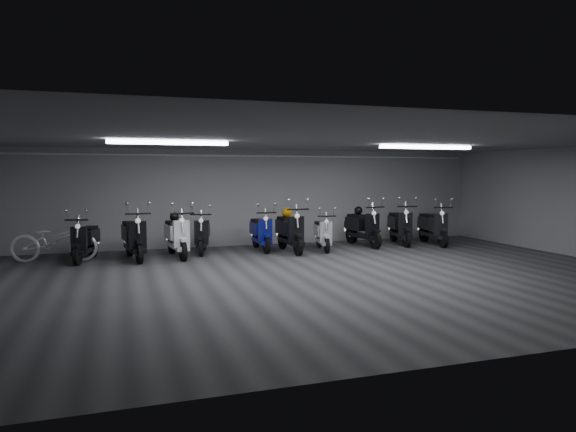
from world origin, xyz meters
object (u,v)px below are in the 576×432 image
object	(u,v)px
scooter_0	(85,234)
helmet_2	(174,217)
scooter_6	(323,228)
scooter_5	(290,225)
bicycle	(54,236)
scooter_7	(363,221)
scooter_1	(134,230)
scooter_9	(433,221)
scooter_3	(202,228)
scooter_8	(400,220)
scooter_4	(261,226)
helmet_1	(287,212)
scooter_2	(177,229)
helmet_0	(358,210)

from	to	relation	value
scooter_0	helmet_2	distance (m)	2.17
scooter_6	helmet_2	distance (m)	4.00
scooter_0	scooter_5	size ratio (longest dim) A/B	0.88
scooter_5	bicycle	world-z (taller)	scooter_5
scooter_7	helmet_2	world-z (taller)	scooter_7
scooter_1	helmet_2	size ratio (longest dim) A/B	8.34
scooter_6	scooter_9	distance (m)	3.52
scooter_1	scooter_6	distance (m)	4.98
scooter_1	scooter_3	bearing A→B (deg)	9.40
scooter_0	helmet_2	xyz separation A→B (m)	(2.13, 0.15, 0.36)
scooter_3	scooter_8	world-z (taller)	scooter_8
scooter_3	scooter_8	size ratio (longest dim) A/B	0.92
scooter_1	scooter_6	xyz separation A→B (m)	(4.98, 0.03, -0.12)
scooter_5	scooter_8	bearing A→B (deg)	6.50
scooter_4	scooter_5	xyz separation A→B (m)	(0.66, -0.52, 0.07)
scooter_6	scooter_8	distance (m)	2.67
scooter_1	helmet_1	distance (m)	4.04
bicycle	scooter_2	bearing A→B (deg)	-87.96
scooter_8	scooter_6	bearing A→B (deg)	-158.10
scooter_9	helmet_1	bearing A→B (deg)	-174.43
scooter_0	helmet_0	xyz separation A→B (m)	(7.49, 0.50, 0.37)
scooter_5	helmet_2	distance (m)	3.04
scooter_5	scooter_6	world-z (taller)	scooter_5
helmet_2	scooter_7	bearing A→B (deg)	0.90
scooter_0	scooter_6	xyz separation A→B (m)	(6.10, -0.16, -0.04)
scooter_3	scooter_9	bearing A→B (deg)	7.53
scooter_4	scooter_6	xyz separation A→B (m)	(1.63, -0.49, -0.06)
helmet_1	scooter_9	bearing A→B (deg)	-2.99
scooter_0	scooter_6	bearing A→B (deg)	12.88
scooter_3	helmet_2	xyz separation A→B (m)	(-0.75, -0.23, 0.34)
scooter_8	helmet_0	distance (m)	1.31
scooter_7	helmet_2	size ratio (longest dim) A/B	8.27
scooter_3	scooter_8	distance (m)	5.86
scooter_4	helmet_0	world-z (taller)	scooter_4
scooter_6	scooter_2	bearing A→B (deg)	-169.80
scooter_2	helmet_2	xyz separation A→B (m)	(-0.03, 0.27, 0.29)
scooter_1	scooter_7	distance (m)	6.41
scooter_7	bicycle	distance (m)	8.22
scooter_1	helmet_0	xyz separation A→B (m)	(6.37, 0.69, 0.29)
helmet_0	bicycle	bearing A→B (deg)	-177.46
scooter_1	scooter_4	size ratio (longest dim) A/B	1.09
scooter_9	helmet_1	xyz separation A→B (m)	(-4.49, 0.23, 0.35)
scooter_0	scooter_2	world-z (taller)	scooter_2
scooter_3	scooter_0	bearing A→B (deg)	-160.36
scooter_0	scooter_7	world-z (taller)	scooter_7
scooter_9	scooter_0	bearing A→B (deg)	-172.32
scooter_8	scooter_5	bearing A→B (deg)	-159.82
helmet_0	scooter_9	bearing A→B (deg)	-17.01
scooter_3	scooter_6	size ratio (longest dim) A/B	1.09
scooter_7	helmet_0	bearing A→B (deg)	90.00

